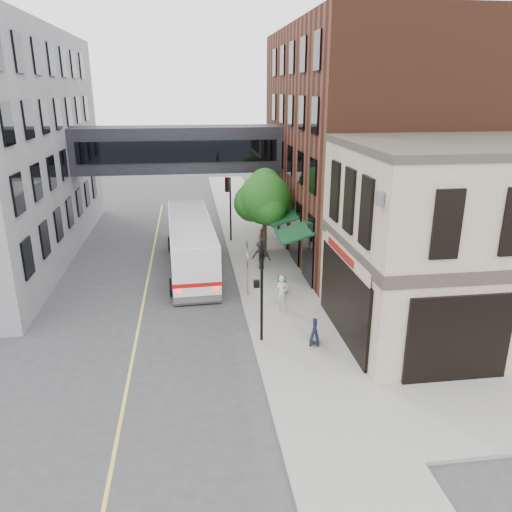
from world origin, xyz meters
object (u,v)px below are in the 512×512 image
object	(u,v)px
pedestrian_c	(261,255)
newspaper_box	(282,285)
pedestrian_a	(282,293)
bus	(191,242)
sandwich_board	(315,332)
pedestrian_b	(263,240)

from	to	relation	value
pedestrian_c	newspaper_box	xyz separation A→B (m)	(0.54, -3.80, -0.44)
pedestrian_c	pedestrian_a	bearing A→B (deg)	-66.09
bus	pedestrian_a	distance (m)	8.08
sandwich_board	pedestrian_b	bearing A→B (deg)	106.06
bus	pedestrian_c	world-z (taller)	bus
pedestrian_a	newspaper_box	xyz separation A→B (m)	(0.38, 1.98, -0.40)
pedestrian_b	newspaper_box	size ratio (longest dim) A/B	1.79
pedestrian_c	newspaper_box	bearing A→B (deg)	-59.55
pedestrian_b	newspaper_box	distance (m)	7.12
newspaper_box	pedestrian_a	bearing A→B (deg)	-92.27
bus	sandwich_board	bearing A→B (deg)	-64.47
pedestrian_a	sandwich_board	xyz separation A→B (m)	(0.73, -3.69, -0.32)
pedestrian_b	sandwich_board	distance (m)	12.79
pedestrian_b	pedestrian_c	world-z (taller)	pedestrian_c
pedestrian_b	pedestrian_c	size ratio (longest dim) A/B	0.90
pedestrian_c	pedestrian_b	bearing A→B (deg)	102.44
pedestrian_b	pedestrian_a	bearing A→B (deg)	-106.11
sandwich_board	newspaper_box	bearing A→B (deg)	108.17
pedestrian_a	sandwich_board	distance (m)	3.77
bus	newspaper_box	bearing A→B (deg)	-45.98
newspaper_box	sandwich_board	xyz separation A→B (m)	(0.35, -5.67, 0.08)
pedestrian_a	newspaper_box	distance (m)	2.06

